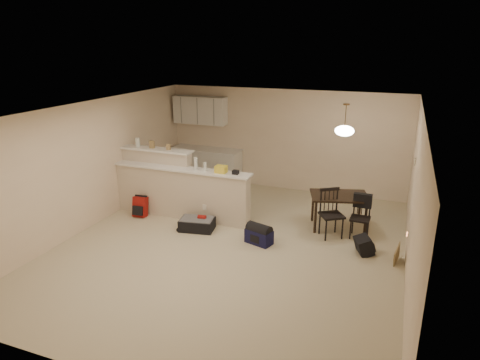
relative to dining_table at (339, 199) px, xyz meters
The scene contains 21 objects.
room 2.37m from the dining_table, 137.74° to the right, with size 7.00×7.02×2.50m.
breakfast_bar 3.49m from the dining_table, behind, with size 3.08×0.58×1.39m.
upper_cabinets 4.47m from the dining_table, 155.35° to the left, with size 1.40×0.34×0.70m, color white.
kitchen_counter 4.05m from the dining_table, 155.85° to the left, with size 1.80×0.60×0.90m, color white.
thermostat 1.57m from the dining_table, ahead, with size 0.02×0.12×0.12m, color beige.
jar 4.45m from the dining_table, behind, with size 0.10×0.10×0.20m, color silver.
cereal_box 4.10m from the dining_table, behind, with size 0.10×0.07×0.16m, color #9B7F50.
small_box 3.70m from the dining_table, behind, with size 0.08×0.06×0.12m, color #9B7F50.
bottle_a 2.96m from the dining_table, 167.35° to the right, with size 0.07×0.07×0.26m, color silver.
bottle_b 2.76m from the dining_table, 166.39° to the right, with size 0.06×0.06×0.18m, color silver.
bag_lump 2.42m from the dining_table, 164.38° to the right, with size 0.22×0.18×0.14m, color #9B7F50.
pouch 2.12m from the dining_table, 162.04° to the right, with size 0.12×0.10×0.08m, color #9B7F50.
dining_table is the anchor object (origin of this frame).
pendant_lamp 1.38m from the dining_table, 90.00° to the right, with size 0.36×0.36×0.62m.
dining_chair_near 0.51m from the dining_table, 96.90° to the right, with size 0.41×0.39×0.94m, color black, non-canonical shape.
dining_chair_far 0.60m from the dining_table, 35.88° to the right, with size 0.36×0.34×0.82m, color black, non-canonical shape.
suitcase 2.87m from the dining_table, 156.61° to the right, with size 0.67×0.43×0.23m, color black.
red_backpack 4.17m from the dining_table, 167.12° to the right, with size 0.29×0.18×0.43m, color maroon.
navy_duffel 1.83m from the dining_table, 134.96° to the right, with size 0.49×0.27×0.27m, color #12133B.
black_daypack 1.24m from the dining_table, 57.96° to the right, with size 0.34×0.24×0.30m, color black.
cardboard_sheet 1.68m from the dining_table, 44.15° to the right, with size 0.39×0.02×0.30m, color #9B7F50.
Camera 1 is at (2.69, -6.58, 3.58)m, focal length 32.00 mm.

